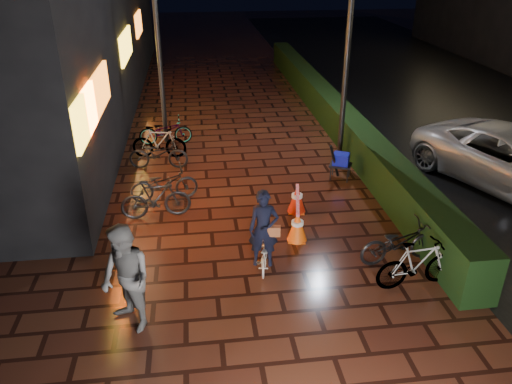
{
  "coord_description": "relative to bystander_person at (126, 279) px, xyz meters",
  "views": [
    {
      "loc": [
        -1.33,
        -8.2,
        5.61
      ],
      "look_at": [
        -0.19,
        0.75,
        1.1
      ],
      "focal_mm": 35.0,
      "sensor_mm": 36.0,
      "label": 1
    }
  ],
  "objects": [
    {
      "name": "lamp_post_hedge",
      "position": [
        5.22,
        6.2,
        2.11
      ],
      "size": [
        0.51,
        0.28,
        5.51
      ],
      "color": "black",
      "rests_on": "ground"
    },
    {
      "name": "bystander_person",
      "position": [
        0.0,
        0.0,
        0.0
      ],
      "size": [
        1.11,
        1.14,
        1.85
      ],
      "primitive_type": "imported",
      "rotation": [
        0.0,
        0.0,
        -0.89
      ],
      "color": "#5F6062",
      "rests_on": "ground"
    },
    {
      "name": "hedge",
      "position": [
        5.84,
        9.66,
        -0.43
      ],
      "size": [
        0.7,
        20.0,
        1.0
      ],
      "primitive_type": "cube",
      "color": "black",
      "rests_on": "ground"
    },
    {
      "name": "cart_assembly",
      "position": [
        4.91,
        5.08,
        -0.39
      ],
      "size": [
        0.74,
        0.64,
        1.04
      ],
      "color": "black",
      "rests_on": "ground"
    },
    {
      "name": "cyclist",
      "position": [
        2.36,
        1.36,
        -0.31
      ],
      "size": [
        0.62,
        1.2,
        1.64
      ],
      "color": "white",
      "rests_on": "ground"
    },
    {
      "name": "traffic_barrier",
      "position": [
        3.32,
        2.86,
        -0.59
      ],
      "size": [
        0.67,
        1.65,
        0.67
      ],
      "color": "#FF570D",
      "rests_on": "ground"
    },
    {
      "name": "parked_bikes_hedge",
      "position": [
        5.0,
        0.87,
        -0.48
      ],
      "size": [
        1.68,
        1.49,
        0.94
      ],
      "color": "black",
      "rests_on": "ground"
    },
    {
      "name": "lamp_post_sf",
      "position": [
        0.27,
        8.51,
        2.03
      ],
      "size": [
        0.51,
        0.2,
        5.36
      ],
      "color": "black",
      "rests_on": "ground"
    },
    {
      "name": "ground",
      "position": [
        2.54,
        1.66,
        -0.93
      ],
      "size": [
        80.0,
        80.0,
        0.0
      ],
      "primitive_type": "plane",
      "color": "#381911",
      "rests_on": "ground"
    },
    {
      "name": "parked_bikes_storefront",
      "position": [
        0.24,
        6.04,
        -0.48
      ],
      "size": [
        1.9,
        5.27,
        0.94
      ],
      "color": "black",
      "rests_on": "ground"
    }
  ]
}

